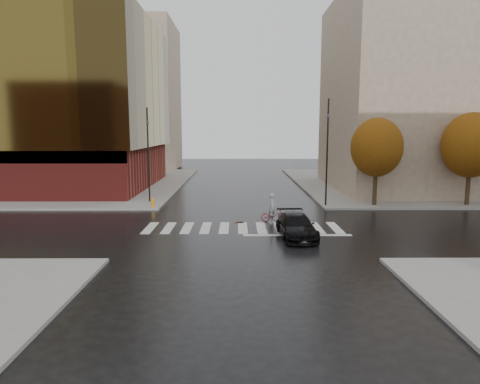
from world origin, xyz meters
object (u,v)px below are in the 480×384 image
object	(u,v)px
sedan	(296,226)
traffic_light_ne	(327,144)
fire_hydrant	(153,202)
traffic_light_nw	(148,149)
cyclist	(273,212)

from	to	relation	value
sedan	traffic_light_ne	bearing A→B (deg)	65.59
fire_hydrant	traffic_light_ne	bearing A→B (deg)	3.29
traffic_light_nw	traffic_light_ne	xyz separation A→B (m)	(13.54, -1.76, 0.38)
cyclist	traffic_light_nw	bearing A→B (deg)	70.98
sedan	fire_hydrant	distance (m)	12.51
sedan	traffic_light_ne	world-z (taller)	traffic_light_ne
sedan	traffic_light_nw	size ratio (longest dim) A/B	0.60
sedan	cyclist	world-z (taller)	cyclist
traffic_light_nw	fire_hydrant	bearing A→B (deg)	28.40
sedan	traffic_light_ne	size ratio (longest dim) A/B	0.56
traffic_light_nw	traffic_light_ne	distance (m)	13.66
traffic_light_nw	traffic_light_ne	bearing A→B (deg)	94.40
cyclist	traffic_light_nw	world-z (taller)	traffic_light_nw
sedan	traffic_light_ne	distance (m)	10.48
fire_hydrant	sedan	bearing A→B (deg)	-41.56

